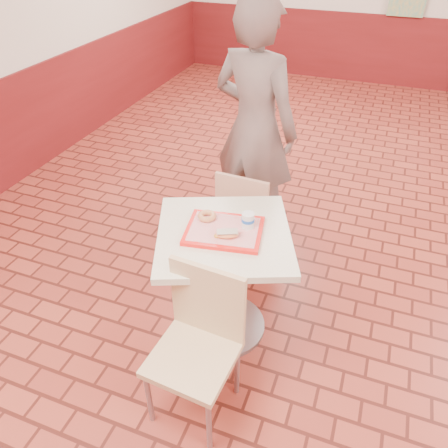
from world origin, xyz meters
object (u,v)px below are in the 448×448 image
(serving_tray, at_px, (224,231))
(paper_cup, at_px, (248,220))
(long_john_donut, at_px, (227,234))
(chair_main_front, at_px, (199,338))
(main_table, at_px, (224,267))
(chair_main_back, at_px, (246,215))
(customer, at_px, (255,129))
(ring_donut, at_px, (207,216))

(serving_tray, height_order, paper_cup, paper_cup)
(long_john_donut, bearing_deg, chair_main_front, -87.73)
(main_table, bearing_deg, chair_main_back, 96.69)
(main_table, bearing_deg, customer, 98.73)
(chair_main_front, relative_size, customer, 0.47)
(chair_main_back, relative_size, ring_donut, 7.68)
(long_john_donut, bearing_deg, paper_cup, 58.59)
(chair_main_back, bearing_deg, customer, -75.24)
(chair_main_front, distance_m, serving_tray, 0.61)
(customer, distance_m, ring_donut, 1.05)
(serving_tray, xyz_separation_m, paper_cup, (0.12, 0.06, 0.06))
(main_table, xyz_separation_m, serving_tray, (-0.00, 0.00, 0.27))
(chair_main_front, bearing_deg, chair_main_back, 100.74)
(main_table, distance_m, paper_cup, 0.36)
(long_john_donut, relative_size, paper_cup, 1.57)
(chair_main_back, xyz_separation_m, serving_tray, (0.08, -0.66, 0.34))
(chair_main_back, relative_size, long_john_donut, 5.75)
(chair_main_back, bearing_deg, main_table, 99.66)
(chair_main_front, bearing_deg, paper_cup, 88.19)
(serving_tray, bearing_deg, main_table, -26.57)
(chair_main_front, distance_m, long_john_donut, 0.57)
(main_table, relative_size, chair_main_back, 0.95)
(long_john_donut, distance_m, paper_cup, 0.15)
(main_table, height_order, chair_main_front, chair_main_front)
(chair_main_back, relative_size, serving_tray, 1.95)
(chair_main_front, height_order, long_john_donut, chair_main_front)
(serving_tray, distance_m, ring_donut, 0.14)
(main_table, height_order, chair_main_back, chair_main_back)
(main_table, relative_size, serving_tray, 1.86)
(customer, distance_m, paper_cup, 1.08)
(ring_donut, bearing_deg, customer, 92.22)
(customer, xyz_separation_m, ring_donut, (0.04, -1.04, -0.11))
(ring_donut, bearing_deg, chair_main_front, -72.11)
(chair_main_front, relative_size, long_john_donut, 6.15)
(customer, bearing_deg, main_table, 113.01)
(main_table, relative_size, long_john_donut, 5.49)
(main_table, xyz_separation_m, chair_main_front, (0.06, -0.52, -0.04))
(paper_cup, bearing_deg, serving_tray, -151.67)
(chair_main_front, relative_size, paper_cup, 9.68)
(ring_donut, xyz_separation_m, long_john_donut, (0.17, -0.12, 0.00))
(main_table, bearing_deg, chair_main_front, -83.61)
(chair_main_front, height_order, serving_tray, chair_main_front)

